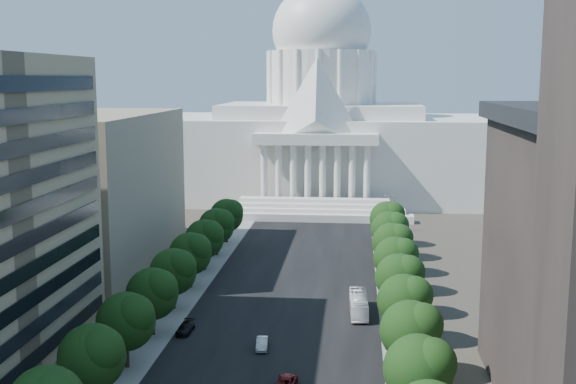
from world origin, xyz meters
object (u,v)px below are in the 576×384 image
(car_red, at_px, (287,381))
(car_dark_b, at_px, (185,328))
(car_silver, at_px, (262,344))
(city_bus, at_px, (359,304))

(car_red, distance_m, car_dark_b, 23.85)
(car_silver, bearing_deg, car_red, -73.72)
(car_dark_b, height_order, city_bus, city_bus)
(city_bus, bearing_deg, car_red, -109.40)
(car_silver, height_order, car_red, car_silver)
(car_silver, xyz_separation_m, car_dark_b, (-12.00, 5.15, -0.03))
(car_red, height_order, car_dark_b, car_dark_b)
(car_silver, height_order, car_dark_b, car_silver)
(car_dark_b, relative_size, city_bus, 0.43)
(car_silver, distance_m, city_bus, 20.98)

